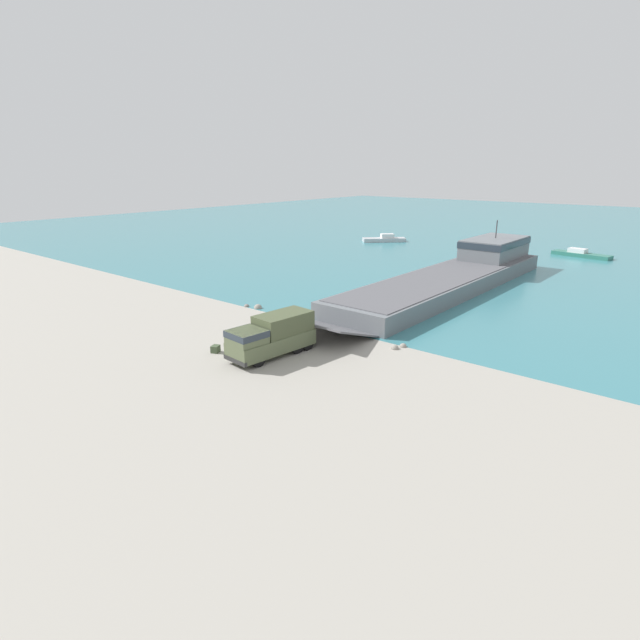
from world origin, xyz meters
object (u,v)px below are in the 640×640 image
at_px(soldier_on_ramp, 254,334).
at_px(moored_boat_b, 385,239).
at_px(landing_craft, 461,271).
at_px(military_truck, 272,335).
at_px(moored_boat_a, 581,254).
at_px(cargo_crate, 215,349).

xyz_separation_m(soldier_on_ramp, moored_boat_b, (-23.56, 56.95, -0.54)).
bearing_deg(landing_craft, military_truck, -91.00).
bearing_deg(landing_craft, soldier_on_ramp, -95.50).
relative_size(landing_craft, military_truck, 6.20).
height_order(landing_craft, military_truck, landing_craft).
distance_m(soldier_on_ramp, moored_boat_b, 61.63).
bearing_deg(moored_boat_a, landing_craft, -2.47).
bearing_deg(soldier_on_ramp, landing_craft, -31.13).
xyz_separation_m(soldier_on_ramp, moored_boat_a, (10.02, 62.60, -0.62)).
relative_size(military_truck, soldier_on_ramp, 4.07).
relative_size(soldier_on_ramp, moored_boat_b, 0.24).
xyz_separation_m(moored_boat_a, moored_boat_b, (-33.58, -5.65, 0.08)).
bearing_deg(moored_boat_a, cargo_crate, -0.21).
relative_size(landing_craft, soldier_on_ramp, 25.26).
xyz_separation_m(moored_boat_b, cargo_crate, (22.15, -59.82, -0.22)).
height_order(moored_boat_b, cargo_crate, moored_boat_b).
xyz_separation_m(landing_craft, military_truck, (-0.86, -32.11, -0.01)).
bearing_deg(soldier_on_ramp, cargo_crate, 128.79).
xyz_separation_m(military_truck, soldier_on_ramp, (-2.49, 0.49, -0.56)).
bearing_deg(moored_boat_b, cargo_crate, 155.74).
xyz_separation_m(military_truck, moored_boat_b, (-26.05, 57.44, -1.10)).
distance_m(military_truck, cargo_crate, 4.75).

